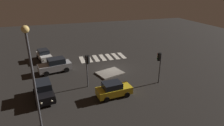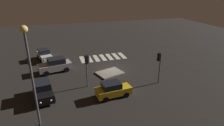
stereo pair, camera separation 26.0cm
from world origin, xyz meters
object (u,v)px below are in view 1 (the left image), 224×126
car_yellow (114,89)px  street_lamp (31,63)px  traffic_island (110,73)px  car_silver (55,65)px  traffic_light_west (159,60)px  traffic_light_north (87,63)px  car_black (43,90)px  car_white (44,55)px

car_yellow → street_lamp: size_ratio=0.46×
traffic_island → car_silver: (7.05, -2.97, 0.86)m
car_silver → traffic_light_west: (-11.93, 7.23, 1.98)m
traffic_light_north → traffic_light_west: 8.52m
traffic_light_north → street_lamp: bearing=-175.0°
car_black → traffic_light_north: (-5.03, -1.14, 2.06)m
street_lamp → car_silver: bearing=-98.4°
car_white → traffic_light_west: 18.56m
street_lamp → traffic_light_north: bearing=-132.2°
car_white → car_black: size_ratio=0.96×
car_yellow → car_black: bearing=159.6°
traffic_island → traffic_light_north: 5.22m
car_white → traffic_light_west: bearing=33.1°
car_white → traffic_light_north: size_ratio=1.08×
car_black → car_silver: 6.89m
street_lamp → car_black: bearing=-92.5°
traffic_light_north → street_lamp: size_ratio=0.45×
car_yellow → car_black: (7.18, -1.93, 0.07)m
car_silver → car_black: bearing=66.5°
car_black → car_white: bearing=172.5°
car_black → street_lamp: size_ratio=0.51×
car_yellow → traffic_light_west: size_ratio=1.02×
traffic_light_north → traffic_light_west: size_ratio=1.01×
traffic_island → car_white: car_white is taller
car_white → car_black: (-0.09, 12.09, 0.05)m
car_black → street_lamp: bearing=-10.4°
street_lamp → traffic_island: bearing=-136.1°
traffic_island → car_black: car_black is taller
car_yellow → traffic_light_west: (-6.22, -1.43, 2.11)m
street_lamp → car_white: bearing=-90.4°
traffic_light_west → car_black: bearing=50.8°
traffic_island → car_black: size_ratio=0.91×
car_black → street_lamp: street_lamp is taller
traffic_island → street_lamp: (8.73, 8.40, 5.68)m
car_white → traffic_light_west: (-13.49, 12.58, 2.09)m
car_black → traffic_light_west: 13.56m
car_black → car_silver: car_silver is taller
car_silver → traffic_light_west: 14.09m
car_silver → traffic_light_west: size_ratio=1.21×
traffic_light_north → car_white: bearing=72.2°
car_yellow → car_white: bearing=112.1°
traffic_light_north → car_silver: bearing=79.6°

